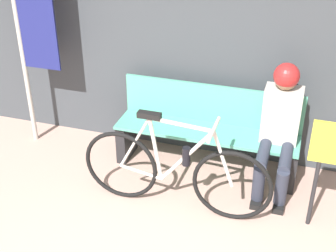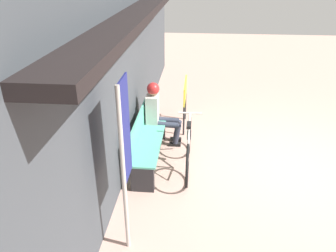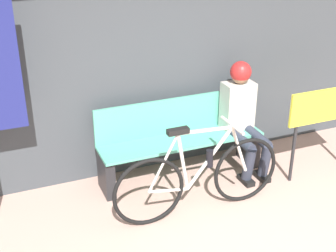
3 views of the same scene
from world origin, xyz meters
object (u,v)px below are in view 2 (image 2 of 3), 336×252
at_px(park_bench_near, 147,141).
at_px(banner_pole, 125,146).
at_px(person_seated, 158,110).
at_px(signboard, 185,93).
at_px(bicycle, 189,147).

bearing_deg(park_bench_near, banner_pole, -178.32).
distance_m(person_seated, signboard, 0.88).
bearing_deg(signboard, park_bench_near, 157.40).
distance_m(park_bench_near, person_seated, 0.76).
bearing_deg(bicycle, person_seated, 36.92).
height_order(person_seated, banner_pole, banner_pole).
height_order(bicycle, banner_pole, banner_pole).
relative_size(park_bench_near, person_seated, 1.46).
height_order(park_bench_near, signboard, signboard).
height_order(bicycle, person_seated, person_seated).
relative_size(banner_pole, signboard, 2.09).
bearing_deg(park_bench_near, person_seated, -10.10).
bearing_deg(person_seated, bicycle, -143.08).
height_order(bicycle, signboard, signboard).
relative_size(bicycle, person_seated, 1.39).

